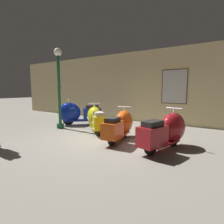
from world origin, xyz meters
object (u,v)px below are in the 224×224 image
lamppost (59,84)px  scooter_3 (167,131)px  scooter_0 (77,113)px  scooter_2 (121,125)px  scooter_1 (96,119)px

lamppost → scooter_3: bearing=-3.2°
scooter_0 → scooter_2: size_ratio=1.00×
scooter_3 → lamppost: (-4.28, 0.24, 1.27)m
scooter_2 → lamppost: bearing=79.2°
scooter_0 → scooter_3: (4.20, -1.08, -0.03)m
scooter_1 → lamppost: bearing=56.3°
scooter_2 → scooter_3: 1.44m
scooter_2 → lamppost: (-2.84, 0.13, 1.29)m
scooter_0 → scooter_2: scooter_0 is taller
scooter_2 → lamppost: size_ratio=0.55×
scooter_2 → scooter_3: scooter_3 is taller
scooter_1 → scooter_2: scooter_1 is taller
scooter_1 → scooter_3: 2.86m
scooter_2 → scooter_3: (1.43, -0.11, 0.02)m
scooter_1 → scooter_0: bearing=23.7°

